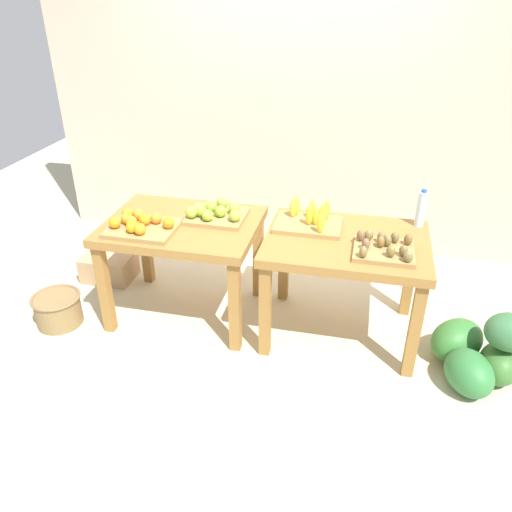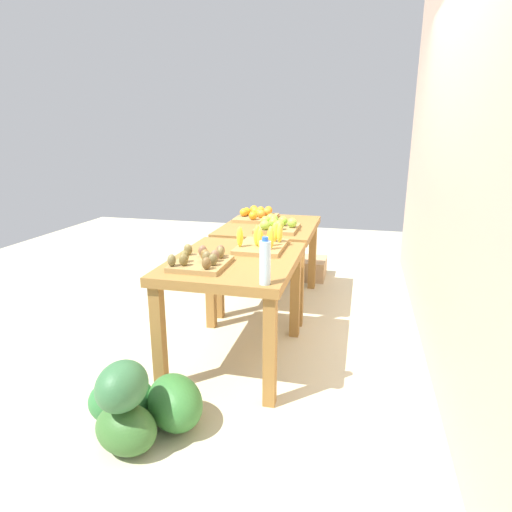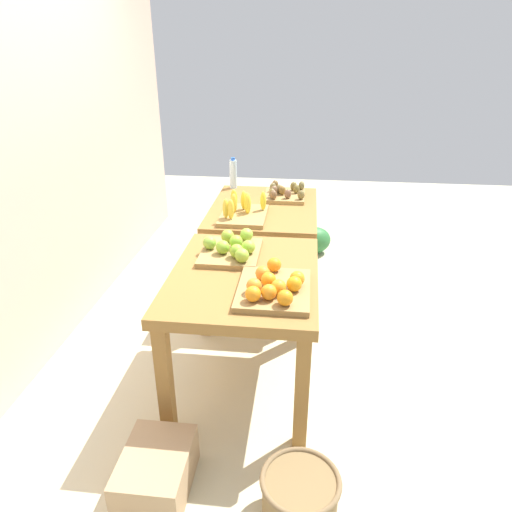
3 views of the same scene
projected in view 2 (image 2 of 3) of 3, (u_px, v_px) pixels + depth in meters
name	position (u px, v px, depth m)	size (l,w,h in m)	color
ground_plane	(255.00, 325.00, 3.54)	(8.00, 8.00, 0.00)	beige
back_wall	(455.00, 137.00, 2.82)	(4.40, 0.12, 3.00)	#D0AD96
display_table_left	(270.00, 236.00, 3.90)	(1.04, 0.80, 0.74)	olive
display_table_right	(235.00, 273.00, 2.85)	(1.04, 0.80, 0.74)	olive
orange_bin	(257.00, 215.00, 4.10)	(0.45, 0.36, 0.11)	#9C7A44
apple_bin	(276.00, 225.00, 3.63)	(0.40, 0.35, 0.11)	#9C7A44
banana_crate	(262.00, 243.00, 3.02)	(0.44, 0.32, 0.17)	#9C7A44
kiwi_bin	(201.00, 261.00, 2.63)	(0.36, 0.32, 0.10)	#9C7A44
water_bottle	(265.00, 262.00, 2.29)	(0.06, 0.06, 0.26)	silver
watermelon_pile	(141.00, 405.00, 2.22)	(0.63, 0.74, 0.48)	#34632A
wicker_basket	(255.00, 261.00, 4.92)	(0.35, 0.35, 0.23)	olive
cardboard_produce_box	(312.00, 268.00, 4.71)	(0.40, 0.30, 0.21)	tan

